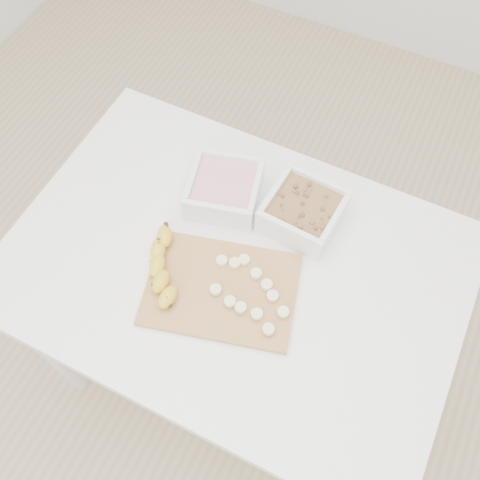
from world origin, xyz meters
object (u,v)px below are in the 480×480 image
at_px(banana, 163,268).
at_px(bowl_granola, 303,211).
at_px(bowl_yogurt, 224,189).
at_px(table, 234,282).
at_px(cutting_board, 221,289).

bearing_deg(banana, bowl_granola, 29.49).
distance_m(bowl_yogurt, banana, 0.24).
bearing_deg(bowl_yogurt, banana, -96.40).
height_order(bowl_granola, banana, bowl_granola).
relative_size(table, bowl_granola, 5.82).
bearing_deg(cutting_board, banana, -171.26).
distance_m(bowl_granola, cutting_board, 0.26).
xyz_separation_m(cutting_board, banana, (-0.13, -0.02, 0.02)).
bearing_deg(bowl_granola, banana, -129.31).
bearing_deg(bowl_yogurt, bowl_granola, 7.56).
distance_m(table, cutting_board, 0.12).
relative_size(bowl_yogurt, banana, 1.01).
bearing_deg(bowl_granola, bowl_yogurt, -172.44).
relative_size(table, bowl_yogurt, 5.14).
distance_m(table, bowl_yogurt, 0.22).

